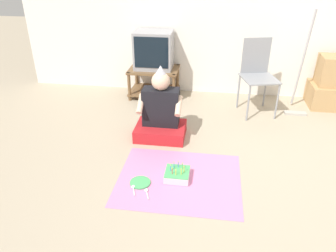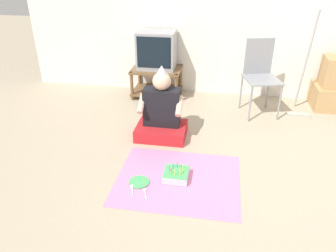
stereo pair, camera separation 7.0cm
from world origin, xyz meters
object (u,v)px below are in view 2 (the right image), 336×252
at_px(tv, 157,50).
at_px(dust_mop, 303,85).
at_px(birthday_cake, 176,175).
at_px(person_seated, 162,114).
at_px(folding_chair, 260,72).
at_px(paper_plate, 139,182).
at_px(cardboard_box_stack, 336,87).

distance_m(tv, dust_mop, 1.99).
bearing_deg(birthday_cake, person_seated, 109.77).
bearing_deg(folding_chair, person_seated, -142.25).
xyz_separation_m(tv, folding_chair, (1.40, -0.33, -0.13)).
relative_size(tv, paper_plate, 2.74).
height_order(dust_mop, birthday_cake, dust_mop).
bearing_deg(tv, folding_chair, -13.08).
xyz_separation_m(tv, person_seated, (0.29, -1.19, -0.41)).
xyz_separation_m(cardboard_box_stack, birthday_cake, (-1.87, -1.95, -0.25)).
distance_m(dust_mop, person_seated, 1.88).
bearing_deg(tv, birthday_cake, -73.80).
bearing_deg(tv, dust_mop, -8.72).
bearing_deg(paper_plate, cardboard_box_stack, 43.31).
bearing_deg(birthday_cake, paper_plate, -159.51).
relative_size(birthday_cake, paper_plate, 1.19).
bearing_deg(tv, cardboard_box_stack, -0.76).
distance_m(tv, cardboard_box_stack, 2.47).
bearing_deg(folding_chair, paper_plate, -123.06).
bearing_deg(person_seated, cardboard_box_stack, 28.22).
xyz_separation_m(folding_chair, dust_mop, (0.54, 0.03, -0.15)).
height_order(cardboard_box_stack, paper_plate, cardboard_box_stack).
distance_m(tv, birthday_cake, 2.16).
height_order(dust_mop, paper_plate, dust_mop).
distance_m(folding_chair, cardboard_box_stack, 1.11).
height_order(tv, dust_mop, dust_mop).
distance_m(dust_mop, birthday_cake, 2.20).
height_order(cardboard_box_stack, dust_mop, dust_mop).
bearing_deg(paper_plate, tv, 96.70).
bearing_deg(cardboard_box_stack, folding_chair, -164.22).
bearing_deg(dust_mop, person_seated, -151.80).
xyz_separation_m(tv, paper_plate, (0.25, -2.10, -0.67)).
relative_size(person_seated, birthday_cake, 3.66).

